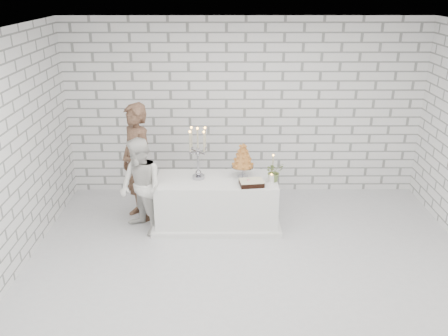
# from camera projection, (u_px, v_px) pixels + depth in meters

# --- Properties ---
(ground) EXTENTS (6.00, 5.00, 0.01)m
(ground) POSITION_uv_depth(u_px,v_px,m) (251.00, 268.00, 6.22)
(ground) COLOR silver
(ground) RESTS_ON ground
(ceiling) EXTENTS (6.00, 5.00, 0.01)m
(ceiling) POSITION_uv_depth(u_px,v_px,m) (257.00, 32.00, 5.11)
(ceiling) COLOR white
(ceiling) RESTS_ON ground
(wall_back) EXTENTS (6.00, 0.01, 3.00)m
(wall_back) POSITION_uv_depth(u_px,v_px,m) (245.00, 108.00, 7.99)
(wall_back) COLOR white
(wall_back) RESTS_ON ground
(wall_front) EXTENTS (6.00, 0.01, 3.00)m
(wall_front) POSITION_uv_depth(u_px,v_px,m) (276.00, 288.00, 3.34)
(wall_front) COLOR white
(wall_front) RESTS_ON ground
(wall_left) EXTENTS (0.01, 5.00, 3.00)m
(wall_left) POSITION_uv_depth(u_px,v_px,m) (3.00, 162.00, 5.65)
(wall_left) COLOR white
(wall_left) RESTS_ON ground
(cake_table) EXTENTS (1.80, 0.80, 0.75)m
(cake_table) POSITION_uv_depth(u_px,v_px,m) (217.00, 202.00, 7.21)
(cake_table) COLOR white
(cake_table) RESTS_ON ground
(groom) EXTENTS (0.77, 0.80, 1.85)m
(groom) POSITION_uv_depth(u_px,v_px,m) (137.00, 163.00, 7.21)
(groom) COLOR #422B20
(groom) RESTS_ON ground
(bride) EXTENTS (0.88, 0.89, 1.45)m
(bride) POSITION_uv_depth(u_px,v_px,m) (141.00, 187.00, 6.86)
(bride) COLOR white
(bride) RESTS_ON ground
(candelabra) EXTENTS (0.34, 0.34, 0.80)m
(candelabra) POSITION_uv_depth(u_px,v_px,m) (198.00, 153.00, 6.95)
(candelabra) COLOR #9A99A3
(candelabra) RESTS_ON cake_table
(croquembouche) EXTENTS (0.37, 0.37, 0.54)m
(croquembouche) POSITION_uv_depth(u_px,v_px,m) (243.00, 160.00, 7.06)
(croquembouche) COLOR #A65C1F
(croquembouche) RESTS_ON cake_table
(chocolate_cake) EXTENTS (0.37, 0.29, 0.08)m
(chocolate_cake) POSITION_uv_depth(u_px,v_px,m) (252.00, 183.00, 6.84)
(chocolate_cake) COLOR black
(chocolate_cake) RESTS_ON cake_table
(pillar_candle) EXTENTS (0.10, 0.10, 0.12)m
(pillar_candle) POSITION_uv_depth(u_px,v_px,m) (271.00, 179.00, 6.93)
(pillar_candle) COLOR white
(pillar_candle) RESTS_ON cake_table
(extra_taper) EXTENTS (0.06, 0.06, 0.32)m
(extra_taper) POSITION_uv_depth(u_px,v_px,m) (273.00, 166.00, 7.14)
(extra_taper) COLOR #BDB594
(extra_taper) RESTS_ON cake_table
(flowers) EXTENTS (0.32, 0.30, 0.29)m
(flowers) POSITION_uv_depth(u_px,v_px,m) (274.00, 172.00, 6.96)
(flowers) COLOR #445E28
(flowers) RESTS_ON cake_table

